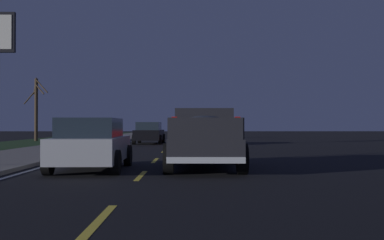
{
  "coord_description": "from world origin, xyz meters",
  "views": [
    {
      "loc": [
        -1.57,
        -1.25,
        1.34
      ],
      "look_at": [
        12.62,
        -1.36,
        1.49
      ],
      "focal_mm": 44.34,
      "sensor_mm": 36.0,
      "label": 1
    }
  ],
  "objects": [
    {
      "name": "ground",
      "position": [
        27.0,
        0.0,
        0.0
      ],
      "size": [
        144.0,
        144.0,
        0.0
      ],
      "primitive_type": "plane",
      "color": "black"
    },
    {
      "name": "sidewalk_shoulder",
      "position": [
        27.0,
        5.7,
        0.06
      ],
      "size": [
        108.0,
        4.0,
        0.12
      ],
      "primitive_type": "cube",
      "color": "slate",
      "rests_on": "ground"
    },
    {
      "name": "lane_markings",
      "position": [
        28.96,
        2.55,
        0.0
      ],
      "size": [
        108.0,
        3.54,
        0.01
      ],
      "color": "yellow",
      "rests_on": "ground"
    },
    {
      "name": "pickup_truck",
      "position": [
        13.13,
        -1.75,
        0.98
      ],
      "size": [
        5.46,
        2.35,
        1.87
      ],
      "color": "#232328",
      "rests_on": "ground"
    },
    {
      "name": "sedan_silver",
      "position": [
        12.49,
        1.61,
        0.78
      ],
      "size": [
        4.43,
        2.08,
        1.54
      ],
      "color": "#B2B5BA",
      "rests_on": "ground"
    },
    {
      "name": "sedan_red",
      "position": [
        30.86,
        -1.6,
        0.78
      ],
      "size": [
        4.41,
        2.04,
        1.54
      ],
      "color": "maroon",
      "rests_on": "ground"
    },
    {
      "name": "sedan_black",
      "position": [
        32.26,
        1.54,
        0.78
      ],
      "size": [
        4.45,
        2.1,
        1.54
      ],
      "color": "black",
      "rests_on": "ground"
    },
    {
      "name": "bare_tree_far",
      "position": [
        38.12,
        11.47,
        2.83
      ],
      "size": [
        1.59,
        2.21,
        5.32
      ],
      "color": "#423323",
      "rests_on": "ground"
    }
  ]
}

